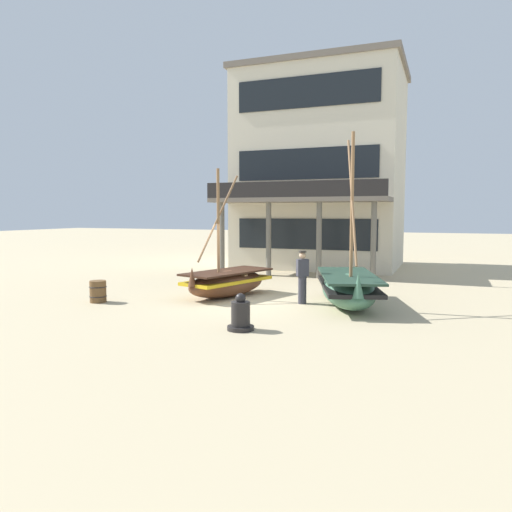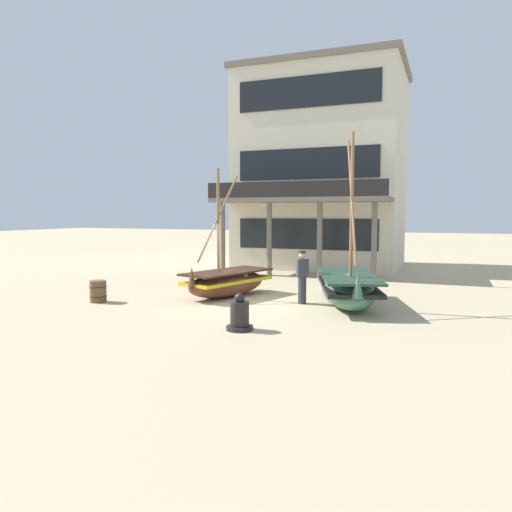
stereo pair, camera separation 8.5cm
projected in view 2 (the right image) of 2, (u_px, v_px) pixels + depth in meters
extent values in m
plane|color=tan|center=(245.00, 301.00, 15.79)|extent=(120.00, 120.00, 0.00)
ellipsoid|color=#427056|center=(348.00, 290.00, 14.95)|extent=(2.78, 4.47, 0.99)
cube|color=black|center=(348.00, 286.00, 14.94)|extent=(2.74, 4.32, 0.12)
cube|color=#243D2F|center=(348.00, 276.00, 14.91)|extent=(2.80, 4.40, 0.07)
cone|color=#427056|center=(358.00, 286.00, 12.91)|extent=(0.39, 0.39, 0.69)
cylinder|color=olive|center=(352.00, 210.00, 14.21)|extent=(0.10, 0.10, 4.54)
cylinder|color=olive|center=(352.00, 199.00, 14.18)|extent=(0.76, 2.14, 3.76)
cube|color=olive|center=(347.00, 278.00, 15.23)|extent=(1.45, 0.61, 0.06)
ellipsoid|color=brown|center=(227.00, 284.00, 16.63)|extent=(2.34, 3.67, 0.90)
cube|color=gold|center=(227.00, 280.00, 16.62)|extent=(2.31, 3.54, 0.11)
cube|color=#351E13|center=(227.00, 272.00, 16.59)|extent=(2.35, 3.61, 0.06)
cone|color=brown|center=(192.00, 277.00, 15.33)|extent=(0.34, 0.34, 0.63)
cylinder|color=olive|center=(218.00, 225.00, 16.12)|extent=(0.10, 0.10, 3.71)
cylinder|color=olive|center=(218.00, 217.00, 16.10)|extent=(0.67, 1.88, 2.88)
cube|color=olive|center=(232.00, 274.00, 16.80)|extent=(1.26, 0.55, 0.06)
cylinder|color=#33333D|center=(302.00, 290.00, 15.32)|extent=(0.26, 0.26, 0.88)
cube|color=#383842|center=(302.00, 268.00, 15.26)|extent=(0.42, 0.39, 0.54)
sphere|color=tan|center=(302.00, 255.00, 15.22)|extent=(0.22, 0.22, 0.22)
cylinder|color=#2D2823|center=(302.00, 252.00, 15.21)|extent=(0.24, 0.24, 0.05)
cylinder|color=black|center=(240.00, 328.00, 11.91)|extent=(0.67, 0.67, 0.10)
cylinder|color=black|center=(240.00, 314.00, 11.88)|extent=(0.47, 0.47, 0.61)
sphere|color=black|center=(240.00, 298.00, 11.84)|extent=(0.26, 0.26, 0.26)
cylinder|color=brown|center=(98.00, 291.00, 15.60)|extent=(0.52, 0.52, 0.70)
torus|color=black|center=(98.00, 287.00, 15.59)|extent=(0.56, 0.56, 0.03)
torus|color=black|center=(98.00, 296.00, 15.62)|extent=(0.56, 0.56, 0.03)
cube|color=beige|center=(322.00, 172.00, 26.00)|extent=(8.23, 6.16, 10.10)
cube|color=#70665B|center=(323.00, 73.00, 25.54)|extent=(8.56, 6.40, 0.30)
cube|color=black|center=(306.00, 234.00, 23.41)|extent=(6.91, 0.06, 1.48)
cube|color=black|center=(306.00, 164.00, 23.11)|extent=(6.91, 0.06, 1.48)
cube|color=black|center=(307.00, 92.00, 22.81)|extent=(6.91, 0.06, 1.48)
cube|color=#70665B|center=(299.00, 200.00, 22.22)|extent=(8.23, 2.32, 0.20)
cylinder|color=#666056|center=(223.00, 238.00, 22.93)|extent=(0.24, 0.24, 3.37)
cylinder|color=#666056|center=(269.00, 239.00, 22.06)|extent=(0.24, 0.24, 3.37)
cylinder|color=#666056|center=(320.00, 240.00, 21.20)|extent=(0.24, 0.24, 3.37)
cylinder|color=#666056|center=(374.00, 241.00, 20.33)|extent=(0.24, 0.24, 3.37)
cube|color=black|center=(292.00, 189.00, 21.15)|extent=(8.23, 0.08, 0.70)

